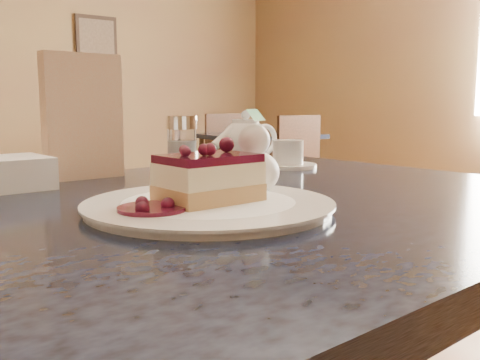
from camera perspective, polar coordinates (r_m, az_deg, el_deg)
main_table at (r=0.80m, az=-5.66°, el=-8.67°), size 1.34×0.93×0.81m
dessert_plate at (r=0.73m, az=-3.34°, el=-2.79°), size 0.33×0.33×0.01m
cheesecake_slice at (r=0.72m, az=-3.37°, el=0.16°), size 0.13×0.10×0.07m
whipped_cream at (r=0.79m, az=1.51°, el=0.87°), size 0.08×0.08×0.07m
berry_sauce at (r=0.67m, az=-9.36°, el=-3.04°), size 0.09×0.09×0.01m
tea_set at (r=1.28m, az=1.46°, el=3.78°), size 0.21×0.24×0.11m
menu_card at (r=1.07m, az=-16.40°, el=6.48°), size 0.15×0.04×0.24m
sugar_shaker at (r=1.12m, az=-6.21°, el=3.85°), size 0.07×0.07×0.12m
napkin_stack at (r=0.99m, az=-23.64°, el=0.68°), size 0.14×0.14×0.05m
bg_table_far_right at (r=4.66m, az=2.01°, el=-2.86°), size 1.03×1.70×1.13m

